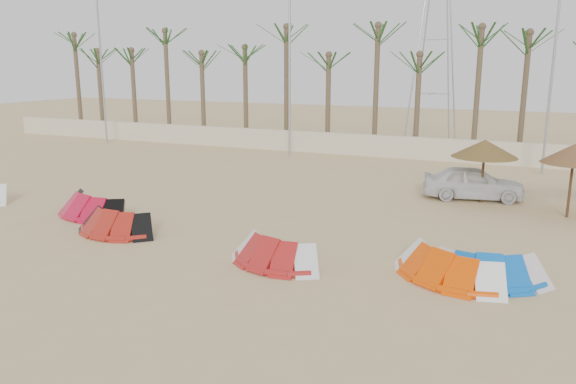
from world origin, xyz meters
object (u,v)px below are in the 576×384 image
at_px(parasol_left, 485,149).
at_px(kite_blue, 489,265).
at_px(kite_orange, 449,262).
at_px(kite_red_mid, 120,220).
at_px(car, 473,183).
at_px(kite_red_left, 96,203).
at_px(parasol_mid, 574,154).
at_px(kite_red_right, 277,249).

bearing_deg(parasol_left, kite_blue, -83.80).
relative_size(kite_orange, kite_blue, 1.16).
relative_size(kite_red_mid, car, 0.74).
bearing_deg(kite_orange, parasol_left, 89.67).
relative_size(kite_red_left, parasol_mid, 1.34).
relative_size(kite_red_right, kite_blue, 0.98).
bearing_deg(kite_red_left, parasol_mid, 22.14).
bearing_deg(kite_blue, car, 98.24).
height_order(kite_red_right, kite_blue, same).
relative_size(kite_red_left, kite_red_mid, 1.22).
distance_m(parasol_left, car, 1.64).
distance_m(kite_red_left, kite_blue, 14.01).
bearing_deg(car, kite_red_mid, 121.58).
height_order(parasol_left, car, parasol_left).
distance_m(kite_red_right, car, 11.05).
bearing_deg(parasol_mid, kite_blue, -106.01).
bearing_deg(parasol_left, car, 128.99).
distance_m(kite_red_left, parasol_mid, 17.55).
xyz_separation_m(kite_red_left, kite_orange, (12.98, -1.20, -0.00)).
bearing_deg(parasol_left, kite_orange, -90.33).
bearing_deg(kite_blue, kite_orange, -169.30).
bearing_deg(parasol_left, kite_red_mid, -139.46).
height_order(kite_red_mid, kite_orange, same).
height_order(parasol_left, parasol_mid, parasol_mid).
xyz_separation_m(parasol_left, parasol_mid, (3.12, -1.09, 0.15)).
distance_m(kite_red_left, car, 15.04).
bearing_deg(car, kite_orange, 170.59).
distance_m(kite_blue, parasol_mid, 8.13).
xyz_separation_m(kite_red_left, kite_blue, (13.98, -1.01, -0.00)).
distance_m(kite_red_right, kite_orange, 4.67).
height_order(kite_blue, parasol_mid, parasol_mid).
distance_m(kite_red_mid, parasol_mid, 16.10).
height_order(kite_red_left, kite_orange, same).
bearing_deg(kite_red_left, kite_red_mid, -32.35).
xyz_separation_m(kite_red_mid, parasol_mid, (13.81, 8.06, 1.94)).
xyz_separation_m(kite_red_mid, car, (10.31, 9.62, 0.27)).
bearing_deg(kite_orange, kite_red_left, 174.71).
distance_m(kite_blue, parasol_left, 8.91).
xyz_separation_m(kite_red_mid, kite_orange, (10.64, 0.28, 0.00)).
xyz_separation_m(kite_red_mid, parasol_left, (10.69, 9.14, 1.79)).
relative_size(kite_blue, car, 0.79).
height_order(kite_red_right, kite_orange, same).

